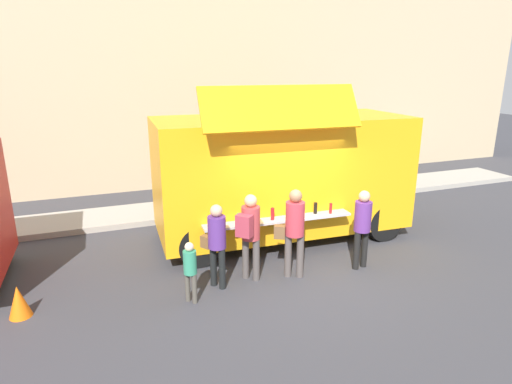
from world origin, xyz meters
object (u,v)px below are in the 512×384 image
object	(u,v)px
customer_rear_waiting	(216,239)
food_truck_main	(282,173)
customer_extra_browsing	(362,223)
trash_bin	(359,181)
customer_front_ordering	(294,226)
customer_mid_with_backpack	(250,229)
child_near_queue	(190,267)
traffic_cone_orange	(19,301)

from	to	relation	value
customer_rear_waiting	food_truck_main	bearing A→B (deg)	7.44
food_truck_main	customer_extra_browsing	size ratio (longest dim) A/B	3.58
trash_bin	customer_front_ordering	xyz separation A→B (m)	(-4.39, -4.33, 0.58)
food_truck_main	customer_extra_browsing	bearing A→B (deg)	-67.22
food_truck_main	customer_mid_with_backpack	bearing A→B (deg)	-126.39
customer_front_ordering	customer_rear_waiting	bearing A→B (deg)	112.67
customer_mid_with_backpack	child_near_queue	size ratio (longest dim) A/B	1.52
customer_mid_with_backpack	customer_extra_browsing	bearing A→B (deg)	-51.27
customer_front_ordering	customer_rear_waiting	distance (m)	1.51
food_truck_main	traffic_cone_orange	xyz separation A→B (m)	(-5.47, -1.70, -1.30)
customer_mid_with_backpack	child_near_queue	xyz separation A→B (m)	(-1.24, -0.40, -0.38)
traffic_cone_orange	food_truck_main	bearing A→B (deg)	17.24
child_near_queue	traffic_cone_orange	bearing A→B (deg)	128.76
customer_front_ordering	customer_extra_browsing	xyz separation A→B (m)	(1.45, -0.14, -0.07)
traffic_cone_orange	customer_front_ordering	size ratio (longest dim) A/B	0.31
trash_bin	customer_front_ordering	distance (m)	6.19
customer_rear_waiting	customer_extra_browsing	bearing A→B (deg)	-39.03
customer_mid_with_backpack	customer_rear_waiting	bearing A→B (deg)	138.93
trash_bin	customer_rear_waiting	size ratio (longest dim) A/B	0.58
food_truck_main	traffic_cone_orange	bearing A→B (deg)	-160.31
food_truck_main	trash_bin	distance (m)	4.54
child_near_queue	customer_front_ordering	bearing A→B (deg)	-33.25
food_truck_main	traffic_cone_orange	distance (m)	5.87
customer_rear_waiting	customer_extra_browsing	size ratio (longest dim) A/B	0.98
food_truck_main	customer_rear_waiting	bearing A→B (deg)	-136.38
trash_bin	child_near_queue	bearing A→B (deg)	-144.74
trash_bin	child_near_queue	size ratio (longest dim) A/B	0.84
customer_mid_with_backpack	traffic_cone_orange	bearing A→B (deg)	134.12
food_truck_main	customer_front_ordering	size ratio (longest dim) A/B	3.31
traffic_cone_orange	trash_bin	distance (m)	10.05
trash_bin	customer_front_ordering	size ratio (longest dim) A/B	0.53
customer_rear_waiting	child_near_queue	bearing A→B (deg)	178.98
customer_front_ordering	customer_mid_with_backpack	world-z (taller)	customer_front_ordering
food_truck_main	customer_front_ordering	bearing A→B (deg)	-105.48
customer_mid_with_backpack	child_near_queue	world-z (taller)	customer_mid_with_backpack
customer_mid_with_backpack	customer_rear_waiting	world-z (taller)	customer_mid_with_backpack
food_truck_main	customer_rear_waiting	size ratio (longest dim) A/B	3.64
customer_front_ordering	traffic_cone_orange	bearing A→B (deg)	114.04
child_near_queue	customer_rear_waiting	bearing A→B (deg)	-7.10
customer_mid_with_backpack	customer_extra_browsing	distance (m)	2.31
traffic_cone_orange	child_near_queue	xyz separation A→B (m)	(2.74, -0.55, 0.40)
traffic_cone_orange	customer_extra_browsing	size ratio (longest dim) A/B	0.33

